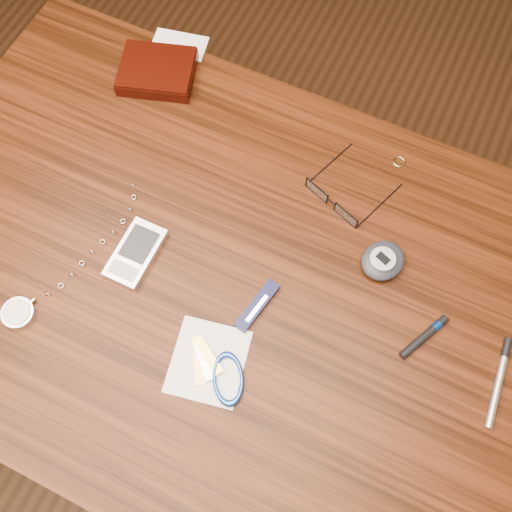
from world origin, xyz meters
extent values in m
plane|color=#472814|center=(0.00, 0.00, 0.00)|extent=(3.80, 3.80, 0.00)
cube|color=#3A1709|center=(0.00, 0.00, 0.73)|extent=(1.00, 0.70, 0.03)
cylinder|color=#4C2814|center=(-0.45, 0.30, 0.36)|extent=(0.05, 0.05, 0.71)
cylinder|color=#4C2814|center=(0.45, 0.30, 0.36)|extent=(0.05, 0.05, 0.71)
cube|color=black|center=(-0.24, 0.27, 0.76)|extent=(0.15, 0.13, 0.02)
cube|color=black|center=(-0.24, 0.27, 0.77)|extent=(0.14, 0.13, 0.00)
cube|color=white|center=(-0.24, 0.34, 0.75)|extent=(0.10, 0.07, 0.00)
cube|color=black|center=(0.09, 0.18, 0.76)|extent=(0.04, 0.02, 0.02)
cube|color=white|center=(0.09, 0.18, 0.76)|extent=(0.04, 0.01, 0.02)
cylinder|color=black|center=(0.09, 0.23, 0.75)|extent=(0.04, 0.10, 0.00)
cube|color=black|center=(0.14, 0.16, 0.76)|extent=(0.04, 0.02, 0.02)
cube|color=white|center=(0.14, 0.16, 0.76)|extent=(0.04, 0.01, 0.02)
cylinder|color=black|center=(0.18, 0.20, 0.75)|extent=(0.04, 0.10, 0.00)
cube|color=black|center=(0.12, 0.17, 0.77)|extent=(0.01, 0.01, 0.00)
torus|color=tan|center=(0.18, 0.29, 0.75)|extent=(0.02, 0.02, 0.00)
cylinder|color=#B9B9BD|center=(-0.21, -0.18, 0.76)|extent=(0.05, 0.05, 0.01)
cylinder|color=silver|center=(-0.21, -0.18, 0.76)|extent=(0.04, 0.04, 0.00)
cylinder|color=#B9B9BD|center=(-0.20, -0.15, 0.76)|extent=(0.01, 0.01, 0.01)
torus|color=#B9B9BD|center=(-0.19, -0.14, 0.75)|extent=(0.01, 0.01, 0.01)
torus|color=#B9B9BD|center=(-0.18, -0.12, 0.75)|extent=(0.01, 0.01, 0.00)
torus|color=#B9B9BD|center=(-0.18, -0.10, 0.75)|extent=(0.01, 0.01, 0.01)
torus|color=#B9B9BD|center=(-0.17, -0.07, 0.75)|extent=(0.01, 0.01, 0.00)
torus|color=#B9B9BD|center=(-0.17, -0.05, 0.75)|extent=(0.01, 0.01, 0.01)
torus|color=#B9B9BD|center=(-0.16, -0.03, 0.75)|extent=(0.01, 0.01, 0.00)
torus|color=#B9B9BD|center=(-0.16, -0.01, 0.75)|extent=(0.01, 0.00, 0.01)
torus|color=#B9B9BD|center=(-0.15, 0.01, 0.75)|extent=(0.01, 0.01, 0.00)
torus|color=#B9B9BD|center=(-0.15, 0.03, 0.75)|extent=(0.01, 0.00, 0.01)
torus|color=#B9B9BD|center=(-0.16, 0.05, 0.75)|extent=(0.01, 0.01, 0.00)
torus|color=#B9B9BD|center=(-0.17, 0.07, 0.75)|extent=(0.01, 0.01, 0.01)
cube|color=silver|center=(-0.11, -0.03, 0.76)|extent=(0.05, 0.10, 0.01)
cube|color=black|center=(-0.11, -0.02, 0.76)|extent=(0.04, 0.05, 0.00)
cube|color=gray|center=(-0.11, -0.06, 0.76)|extent=(0.04, 0.02, 0.00)
ellipsoid|color=#22242D|center=(0.22, 0.11, 0.76)|extent=(0.08, 0.08, 0.02)
cylinder|color=#989AA0|center=(0.22, 0.11, 0.77)|extent=(0.04, 0.04, 0.00)
cube|color=black|center=(0.22, 0.11, 0.78)|extent=(0.02, 0.02, 0.00)
cube|color=silver|center=(0.06, -0.12, 0.75)|extent=(0.12, 0.13, 0.00)
torus|color=#1D46A1|center=(0.09, -0.13, 0.76)|extent=(0.08, 0.08, 0.01)
cube|color=#A06E38|center=(0.05, -0.13, 0.75)|extent=(0.04, 0.06, 0.00)
cube|color=#BBBBBF|center=(0.05, -0.12, 0.75)|extent=(0.05, 0.05, 0.00)
cube|color=#A48F3A|center=(0.05, -0.12, 0.76)|extent=(0.06, 0.04, 0.00)
cube|color=black|center=(0.08, -0.02, 0.76)|extent=(0.03, 0.09, 0.01)
cube|color=silver|center=(0.09, -0.03, 0.76)|extent=(0.01, 0.05, 0.00)
cylinder|color=silver|center=(0.42, 0.02, 0.75)|extent=(0.02, 0.13, 0.01)
cylinder|color=black|center=(0.42, 0.07, 0.75)|extent=(0.01, 0.03, 0.01)
cylinder|color=black|center=(0.31, 0.03, 0.76)|extent=(0.05, 0.08, 0.01)
cylinder|color=#0C3FB3|center=(0.32, 0.06, 0.76)|extent=(0.02, 0.02, 0.01)
camera|label=1|loc=(0.19, -0.24, 1.52)|focal=40.00mm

